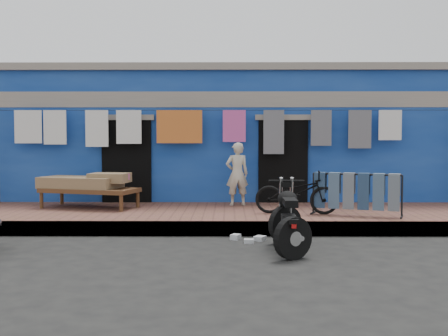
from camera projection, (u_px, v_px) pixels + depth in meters
ground at (223, 254)px, 8.12m from camera, size 80.00×80.00×0.00m
sidewalk at (224, 217)px, 11.11m from camera, size 28.00×3.00×0.25m
curb at (224, 229)px, 9.66m from camera, size 28.00×0.10×0.25m
building at (225, 138)px, 15.01m from camera, size 12.20×5.20×3.36m
clothesline at (204, 132)px, 12.27m from camera, size 10.06×0.06×2.10m
seated_person at (237, 174)px, 11.98m from camera, size 0.54×0.41×1.35m
bicycle at (297, 187)px, 10.62m from camera, size 1.61×0.75×1.00m
motorcycle at (289, 216)px, 8.38m from camera, size 0.62×1.61×1.03m
charpoy at (90, 191)px, 11.55m from camera, size 2.58×2.10×0.69m
jeans_rack at (356, 193)px, 10.41m from camera, size 1.93×1.46×0.82m
litter_a at (249, 241)px, 8.98m from camera, size 0.16×0.12×0.07m
litter_b at (236, 237)px, 9.32m from camera, size 0.19×0.21×0.09m
litter_c at (260, 238)px, 9.21m from camera, size 0.23×0.24×0.08m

